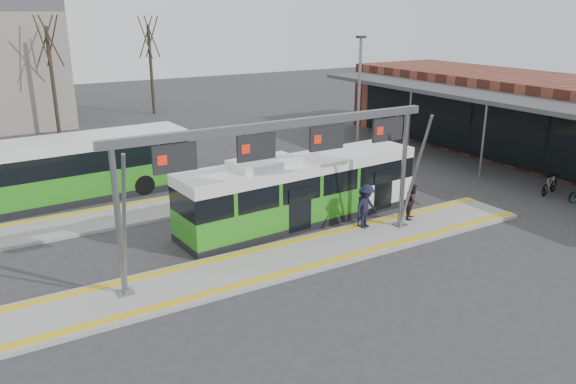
# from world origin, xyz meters

# --- Properties ---
(ground) EXTENTS (120.00, 120.00, 0.00)m
(ground) POSITION_xyz_m (0.00, 0.00, 0.00)
(ground) COLOR #2D2D30
(ground) RESTS_ON ground
(platform_main) EXTENTS (22.00, 3.00, 0.15)m
(platform_main) POSITION_xyz_m (0.00, 0.00, 0.07)
(platform_main) COLOR gray
(platform_main) RESTS_ON ground
(platform_second) EXTENTS (20.00, 3.00, 0.15)m
(platform_second) POSITION_xyz_m (-4.00, 8.00, 0.07)
(platform_second) COLOR gray
(platform_second) RESTS_ON ground
(tactile_main) EXTENTS (22.00, 2.65, 0.02)m
(tactile_main) POSITION_xyz_m (0.00, 0.00, 0.16)
(tactile_main) COLOR yellow
(tactile_main) RESTS_ON platform_main
(tactile_second) EXTENTS (20.00, 0.35, 0.02)m
(tactile_second) POSITION_xyz_m (-4.00, 9.15, 0.16)
(tactile_second) COLOR yellow
(tactile_second) RESTS_ON platform_second
(gantry) EXTENTS (13.00, 1.68, 5.20)m
(gantry) POSITION_xyz_m (-0.35, 0.25, 4.30)
(gantry) COLOR slate
(gantry) RESTS_ON platform_main
(station_building) EXTENTS (11.50, 32.00, 5.00)m
(station_building) POSITION_xyz_m (21.83, 4.00, 2.53)
(station_building) COLOR brown
(station_building) RESTS_ON ground
(hero_bus) EXTENTS (11.64, 3.22, 3.16)m
(hero_bus) POSITION_xyz_m (2.25, 3.27, 1.45)
(hero_bus) COLOR black
(hero_bus) RESTS_ON ground
(bg_bus_green) EXTENTS (12.84, 3.48, 3.18)m
(bg_bus_green) POSITION_xyz_m (-6.51, 11.65, 1.57)
(bg_bus_green) COLOR black
(bg_bus_green) RESTS_ON ground
(passenger_a) EXTENTS (0.64, 0.44, 1.66)m
(passenger_a) POSITION_xyz_m (4.02, 1.10, 0.98)
(passenger_a) COLOR black
(passenger_a) RESTS_ON platform_main
(passenger_b) EXTENTS (1.01, 0.98, 1.64)m
(passenger_b) POSITION_xyz_m (6.53, 0.67, 0.97)
(passenger_b) COLOR #2E1E22
(passenger_b) RESTS_ON platform_main
(passenger_c) EXTENTS (1.39, 1.03, 1.91)m
(passenger_c) POSITION_xyz_m (4.05, 0.88, 1.11)
(passenger_c) COLOR black
(passenger_c) RESTS_ON platform_main
(bicycle_d) EXTENTS (1.83, 0.88, 1.06)m
(bicycle_d) POSITION_xyz_m (15.37, -0.04, 0.53)
(bicycle_d) COLOR gray
(bicycle_d) RESTS_ON ground
(tree_left) EXTENTS (1.40, 1.40, 9.10)m
(tree_left) POSITION_xyz_m (-3.79, 28.15, 6.90)
(tree_left) COLOR #382B21
(tree_left) RESTS_ON ground
(tree_mid) EXTENTS (1.40, 1.40, 8.94)m
(tree_mid) POSITION_xyz_m (5.43, 33.69, 6.78)
(tree_mid) COLOR #382B21
(tree_mid) RESTS_ON ground
(lamp_east) EXTENTS (0.50, 0.25, 7.84)m
(lamp_east) POSITION_xyz_m (8.22, 6.99, 4.16)
(lamp_east) COLOR slate
(lamp_east) RESTS_ON ground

